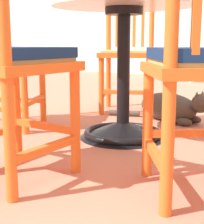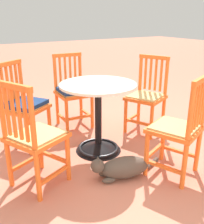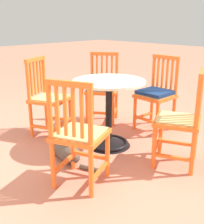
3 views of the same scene
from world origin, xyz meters
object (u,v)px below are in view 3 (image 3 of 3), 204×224
orange_chair_near_fence (156,95)px  tabby_cat (65,150)px  orange_chair_by_planter (102,89)px  orange_chair_facing_out (48,99)px  cafe_table (109,121)px  orange_chair_tucked_in (181,121)px  orange_chair_at_corner (79,136)px

orange_chair_near_fence → tabby_cat: orange_chair_near_fence is taller
orange_chair_by_planter → orange_chair_facing_out: 0.79m
cafe_table → orange_chair_near_fence: size_ratio=0.83×
orange_chair_tucked_in → tabby_cat: bearing=39.1°
cafe_table → orange_chair_tucked_in: bearing=-168.6°
orange_chair_near_fence → tabby_cat: (0.16, 1.30, -0.35)m
orange_chair_tucked_in → orange_chair_near_fence: same height
orange_chair_at_corner → orange_chair_tucked_in: (-0.40, -0.89, 0.00)m
cafe_table → orange_chair_facing_out: bearing=19.1°
cafe_table → tabby_cat: cafe_table is taller
orange_chair_near_fence → orange_chair_facing_out: same height
orange_chair_near_fence → orange_chair_at_corner: bearing=100.8°
tabby_cat → orange_chair_tucked_in: bearing=-140.9°
orange_chair_at_corner → orange_chair_near_fence: 1.52m
orange_chair_by_planter → tabby_cat: bearing=116.6°
orange_chair_by_planter → orange_chair_facing_out: bearing=80.4°
cafe_table → orange_chair_near_fence: orange_chair_near_fence is taller
orange_chair_near_fence → orange_chair_by_planter: (0.69, 0.24, 0.00)m
orange_chair_at_corner → orange_chair_near_fence: (0.29, -1.50, 0.01)m
orange_chair_facing_out → tabby_cat: bearing=157.1°
orange_chair_tucked_in → orange_chair_by_planter: same height
orange_chair_at_corner → orange_chair_by_planter: bearing=-52.1°
cafe_table → orange_chair_tucked_in: size_ratio=0.83×
cafe_table → orange_chair_facing_out: orange_chair_facing_out is taller
orange_chair_by_planter → orange_chair_facing_out: size_ratio=1.00×
orange_chair_at_corner → orange_chair_facing_out: same height
orange_chair_at_corner → orange_chair_facing_out: 1.21m
orange_chair_at_corner → orange_chair_by_planter: same height
orange_chair_at_corner → orange_chair_tucked_in: same height
orange_chair_tucked_in → orange_chair_near_fence: bearing=-41.6°
orange_chair_by_planter → tabby_cat: (-0.53, 1.06, -0.35)m
orange_chair_at_corner → orange_chair_facing_out: (1.11, -0.48, 0.00)m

